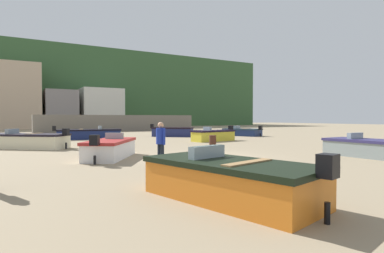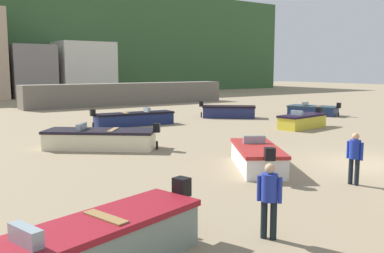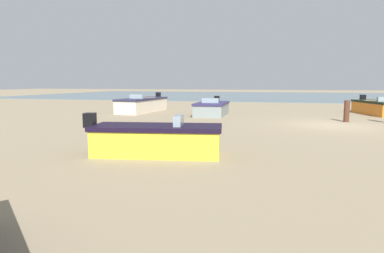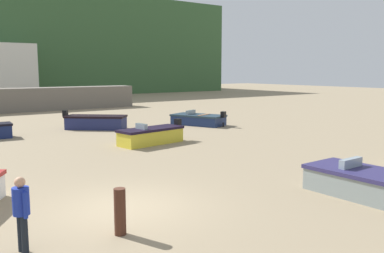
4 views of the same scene
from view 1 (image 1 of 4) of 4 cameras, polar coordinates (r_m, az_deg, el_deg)
The scene contains 16 objects.
ground_plane at distance 14.19m, azimuth 3.10°, elevation -5.61°, with size 160.00×160.00×0.00m, color gray.
headland_hill at distance 78.47m, azimuth -23.89°, elevation 5.82°, with size 90.00×32.00×15.57m, color #375C34.
harbor_pier at distance 43.64m, azimuth -13.05°, elevation 0.61°, with size 21.07×2.40×2.16m, color #6E665B.
townhouse_centre_right at distance 59.35m, azimuth -29.09°, elevation 4.81°, with size 6.90×6.73×10.68m, color #C9AD8E.
townhouse_right at distance 59.76m, azimuth -22.76°, elevation 2.88°, with size 5.21×6.92×6.55m, color gray.
townhouse_far_right at distance 60.73m, azimuth -16.18°, elevation 3.19°, with size 7.16×6.44×7.13m, color silver.
boat_orange_1 at distance 6.88m, azimuth 6.91°, elevation -9.60°, with size 2.67×4.32×1.17m.
boat_navy_2 at distance 27.51m, azimuth -18.18°, elevation -1.32°, with size 5.41×1.67×1.15m.
boat_yellow_4 at distance 24.14m, azimuth 3.90°, elevation -1.63°, with size 3.88×1.85×1.15m.
boat_navy_5 at distance 29.97m, azimuth -3.56°, elevation -0.97°, with size 3.82×3.59×1.20m.
boat_navy_6 at distance 31.60m, azimuth 9.11°, elevation -0.99°, with size 3.06×4.05×1.04m.
boat_white_7 at distance 14.35m, azimuth -14.57°, elevation -3.89°, with size 3.18×3.90×1.13m.
boat_grey_8 at distance 16.43m, azimuth 29.31°, elevation -3.39°, with size 1.84×3.92×1.11m.
boat_cream_9 at distance 20.71m, azimuth -27.97°, elevation -2.31°, with size 4.86×4.35×1.17m.
mooring_post_near_water at distance 12.29m, azimuth 3.77°, elevation -4.15°, with size 0.27×0.27×1.10m, color #4A2A1E.
beach_walker_foreground at distance 11.55m, azimuth -5.69°, elevation -2.51°, with size 0.38×0.54×1.62m.
Camera 1 is at (-7.56, -11.87, 1.77)m, focal length 29.42 mm.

